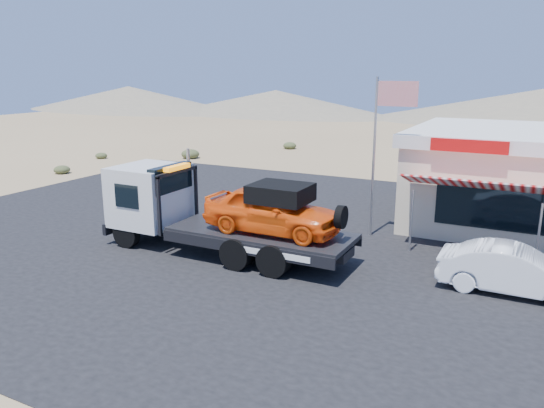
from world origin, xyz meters
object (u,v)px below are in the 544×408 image
at_px(tow_truck, 219,209).
at_px(white_sedan, 514,270).
at_px(jerky_store, 544,179).
at_px(flagpole, 381,139).

relative_size(tow_truck, white_sedan, 2.14).
distance_m(white_sedan, jerky_store, 8.08).
relative_size(jerky_store, flagpole, 1.73).
xyz_separation_m(jerky_store, flagpole, (-5.57, -4.47, 1.77)).
relative_size(tow_truck, jerky_store, 0.85).
xyz_separation_m(white_sedan, flagpole, (-5.04, 3.49, 3.06)).
xyz_separation_m(tow_truck, white_sedan, (9.36, 0.93, -0.89)).
distance_m(tow_truck, flagpole, 6.54).
height_order(tow_truck, white_sedan, tow_truck).
bearing_deg(jerky_store, flagpole, -141.21).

